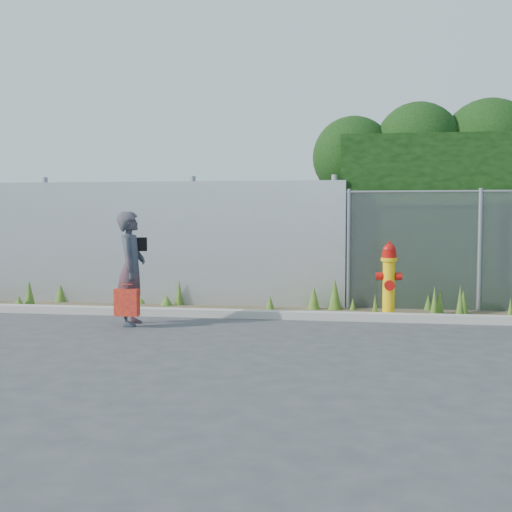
{
  "coord_description": "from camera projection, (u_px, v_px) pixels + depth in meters",
  "views": [
    {
      "loc": [
        1.14,
        -8.02,
        1.62
      ],
      "look_at": [
        -0.3,
        1.4,
        1.0
      ],
      "focal_mm": 45.0,
      "sensor_mm": 36.0,
      "label": 1
    }
  ],
  "objects": [
    {
      "name": "ground",
      "position": [
        263.0,
        341.0,
        8.19
      ],
      "size": [
        80.0,
        80.0,
        0.0
      ],
      "primitive_type": "plane",
      "color": "#3A3A3D",
      "rests_on": "ground"
    },
    {
      "name": "curb",
      "position": [
        279.0,
        315.0,
        9.96
      ],
      "size": [
        16.0,
        0.22,
        0.12
      ],
      "primitive_type": "cube",
      "color": "#A7A097",
      "rests_on": "ground"
    },
    {
      "name": "weed_strip",
      "position": [
        296.0,
        304.0,
        10.58
      ],
      "size": [
        16.0,
        1.31,
        0.54
      ],
      "color": "#4E422D",
      "rests_on": "ground"
    },
    {
      "name": "corrugated_fence",
      "position": [
        108.0,
        243.0,
        11.57
      ],
      "size": [
        8.5,
        0.21,
        2.3
      ],
      "color": "#AFB2B6",
      "rests_on": "ground"
    },
    {
      "name": "fire_hydrant",
      "position": [
        389.0,
        281.0,
        10.01
      ],
      "size": [
        0.4,
        0.36,
        1.2
      ],
      "rotation": [
        0.0,
        0.0,
        0.02
      ],
      "color": "yellow",
      "rests_on": "ground"
    },
    {
      "name": "woman",
      "position": [
        131.0,
        268.0,
        9.35
      ],
      "size": [
        0.46,
        0.65,
        1.66
      ],
      "primitive_type": "imported",
      "rotation": [
        0.0,
        0.0,
        1.68
      ],
      "color": "#105965",
      "rests_on": "ground"
    },
    {
      "name": "red_tote_bag",
      "position": [
        127.0,
        302.0,
        9.13
      ],
      "size": [
        0.35,
        0.13,
        0.46
      ],
      "rotation": [
        0.0,
        0.0,
        -0.05
      ],
      "color": "#9F0922"
    },
    {
      "name": "black_shoulder_bag",
      "position": [
        138.0,
        244.0,
        9.45
      ],
      "size": [
        0.27,
        0.11,
        0.2
      ],
      "rotation": [
        0.0,
        0.0,
        0.28
      ],
      "color": "black"
    }
  ]
}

